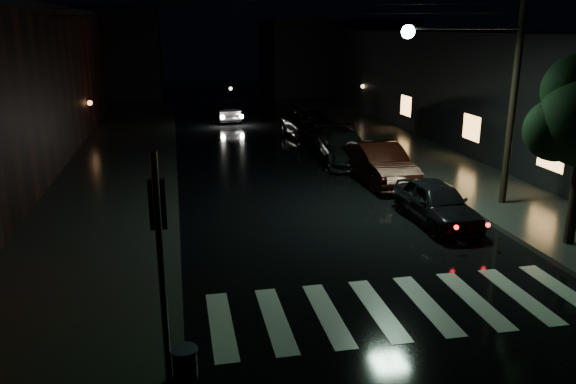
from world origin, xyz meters
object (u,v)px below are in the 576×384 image
parked_car_b (380,163)px  oncoming_car (224,111)px  parked_car_a (436,202)px  parked_car_c (343,147)px  parked_car_d (313,126)px

parked_car_b → oncoming_car: (-4.90, 17.33, -0.13)m
parked_car_a → parked_car_b: 5.14m
parked_car_c → oncoming_car: size_ratio=1.26×
parked_car_b → oncoming_car: parked_car_b is taller
parked_car_b → oncoming_car: size_ratio=1.19×
oncoming_car → parked_car_c: bearing=100.8°
parked_car_d → oncoming_car: (-4.44, 7.67, -0.11)m
parked_car_b → oncoming_car: bearing=103.9°
parked_car_a → parked_car_d: bearing=90.8°
parked_car_c → parked_car_d: (0.00, 5.88, 0.04)m
parked_car_a → parked_car_b: size_ratio=0.83×
parked_car_d → oncoming_car: parked_car_d is taller
parked_car_a → oncoming_car: bearing=101.2°
parked_car_b → parked_car_d: (-0.46, 9.65, -0.02)m
parked_car_a → parked_car_c: bearing=92.2°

